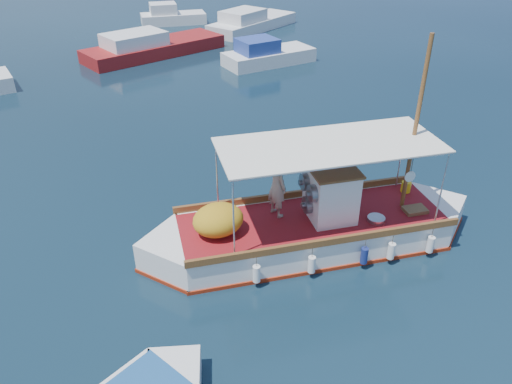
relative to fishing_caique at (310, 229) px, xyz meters
name	(u,v)px	position (x,y,z in m)	size (l,w,h in m)	color
ground	(291,236)	(-0.23, 0.62, -0.55)	(160.00, 160.00, 0.00)	black
fishing_caique	(310,229)	(0.00, 0.00, 0.00)	(9.84, 4.43, 6.18)	white
bg_boat_n	(151,48)	(2.21, 21.60, -0.06)	(9.48, 4.68, 1.80)	maroon
bg_boat_ne	(267,56)	(7.82, 16.50, -0.06)	(5.60, 2.41, 1.80)	silver
bg_boat_e	(251,23)	(11.09, 24.79, -0.06)	(8.26, 5.60, 1.80)	silver
bg_boat_far_n	(171,17)	(6.50, 29.61, -0.06)	(5.32, 3.06, 1.80)	silver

